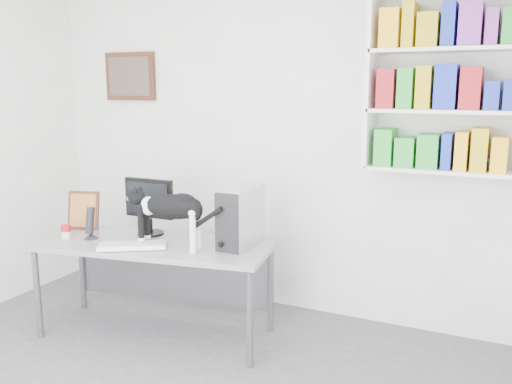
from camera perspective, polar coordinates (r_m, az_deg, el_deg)
room at (r=2.75m, az=-16.79°, el=0.91°), size 4.01×4.01×2.70m
bookshelf at (r=3.88m, az=19.38°, el=10.99°), size 1.03×0.28×1.24m
wall_art at (r=5.06m, az=-13.12°, el=11.76°), size 0.52×0.04×0.42m
desk at (r=4.10m, az=-10.51°, el=-9.97°), size 1.78×0.94×0.71m
monitor at (r=4.15m, az=-11.12°, el=-1.48°), size 0.41×0.20×0.44m
keyboard at (r=3.88m, az=-12.88°, el=-5.53°), size 0.48×0.39×0.04m
pc_tower at (r=3.79m, az=-1.63°, el=-2.62°), size 0.19×0.42×0.42m
speaker at (r=4.17m, az=-17.05°, el=-3.08°), size 0.12×0.12×0.25m
leaning_print at (r=4.47m, az=-17.70°, el=-1.76°), size 0.27×0.17×0.31m
soup_can at (r=4.25m, az=-19.36°, el=-3.95°), size 0.07×0.07×0.10m
cat at (r=3.77m, az=-8.94°, el=-2.95°), size 0.67×0.23×0.40m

